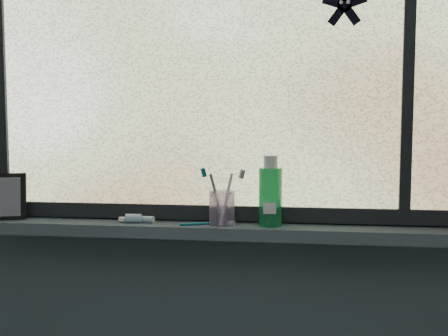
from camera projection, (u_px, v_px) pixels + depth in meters
name	position (u px, v px, depth m)	size (l,w,h in m)	color
wall_back	(220.00, 153.00, 1.69)	(3.00, 0.01, 2.50)	#9EA3A8
windowsill	(217.00, 230.00, 1.64)	(1.62, 0.14, 0.04)	#46555D
window_pane	(219.00, 69.00, 1.65)	(1.50, 0.01, 1.00)	silver
frame_bottom	(219.00, 213.00, 1.68)	(1.60, 0.03, 0.05)	black
frame_left	(0.00, 72.00, 1.74)	(0.05, 0.03, 1.10)	black
frame_mullion	(408.00, 66.00, 1.56)	(0.04, 0.03, 1.00)	black
starfish_sticker	(344.00, 5.00, 1.57)	(0.15, 0.02, 0.15)	black
vanity_mirror	(7.00, 197.00, 1.71)	(0.13, 0.06, 0.16)	black
toothpaste_tube	(139.00, 218.00, 1.65)	(0.17, 0.04, 0.03)	white
toothbrush_cup	(222.00, 208.00, 1.63)	(0.08, 0.08, 0.11)	#D4ADE5
toothbrush_lying	(204.00, 223.00, 1.62)	(0.19, 0.02, 0.01)	#0D6075
mouthwash_bottle	(270.00, 191.00, 1.60)	(0.07, 0.07, 0.19)	green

